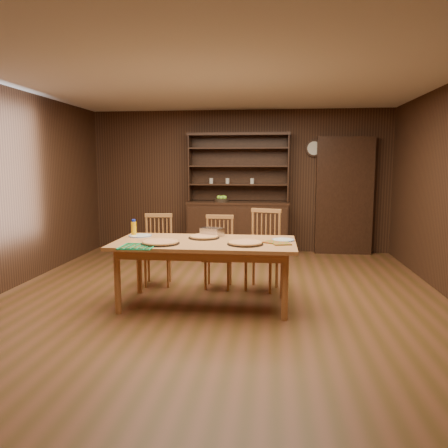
# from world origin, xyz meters

# --- Properties ---
(floor) EXTENTS (6.00, 6.00, 0.00)m
(floor) POSITION_xyz_m (0.00, 0.00, 0.00)
(floor) COLOR brown
(floor) RESTS_ON ground
(room_shell) EXTENTS (6.00, 6.00, 6.00)m
(room_shell) POSITION_xyz_m (0.00, 0.00, 1.58)
(room_shell) COLOR beige
(room_shell) RESTS_ON floor
(china_hutch) EXTENTS (1.84, 0.52, 2.17)m
(china_hutch) POSITION_xyz_m (-0.00, 2.75, 0.60)
(china_hutch) COLOR #311B10
(china_hutch) RESTS_ON floor
(doorway) EXTENTS (1.00, 0.18, 2.10)m
(doorway) POSITION_xyz_m (1.90, 2.90, 1.05)
(doorway) COLOR #311B10
(doorway) RESTS_ON floor
(wall_clock) EXTENTS (0.30, 0.05, 0.30)m
(wall_clock) POSITION_xyz_m (1.35, 2.96, 1.90)
(wall_clock) COLOR #311B10
(wall_clock) RESTS_ON room_shell
(dining_table) EXTENTS (2.04, 1.02, 0.75)m
(dining_table) POSITION_xyz_m (-0.13, -0.32, 0.68)
(dining_table) COLOR #B97040
(dining_table) RESTS_ON floor
(chair_left) EXTENTS (0.43, 0.42, 0.95)m
(chair_left) POSITION_xyz_m (-0.90, 0.54, 0.50)
(chair_left) COLOR #BB7140
(chair_left) RESTS_ON floor
(chair_center) EXTENTS (0.39, 0.37, 0.95)m
(chair_center) POSITION_xyz_m (-0.07, 0.50, 0.50)
(chair_center) COLOR #BB7140
(chair_center) RESTS_ON floor
(chair_right) EXTENTS (0.52, 0.51, 1.04)m
(chair_right) POSITION_xyz_m (0.52, 0.48, 0.55)
(chair_right) COLOR #BB7140
(chair_right) RESTS_ON floor
(pizza_left) EXTENTS (0.42, 0.42, 0.04)m
(pizza_left) POSITION_xyz_m (-0.59, -0.54, 0.77)
(pizza_left) COLOR black
(pizza_left) RESTS_ON dining_table
(pizza_right) EXTENTS (0.39, 0.39, 0.04)m
(pizza_right) POSITION_xyz_m (0.34, -0.48, 0.77)
(pizza_right) COLOR black
(pizza_right) RESTS_ON dining_table
(pizza_center) EXTENTS (0.36, 0.36, 0.04)m
(pizza_center) POSITION_xyz_m (-0.17, -0.13, 0.77)
(pizza_center) COLOR black
(pizza_center) RESTS_ON dining_table
(cooling_rack) EXTENTS (0.38, 0.38, 0.02)m
(cooling_rack) POSITION_xyz_m (-0.78, -0.75, 0.76)
(cooling_rack) COLOR #0CA85C
(cooling_rack) RESTS_ON dining_table
(plate_left) EXTENTS (0.28, 0.28, 0.02)m
(plate_left) POSITION_xyz_m (-0.95, -0.08, 0.76)
(plate_left) COLOR silver
(plate_left) RESTS_ON dining_table
(plate_right) EXTENTS (0.26, 0.26, 0.02)m
(plate_right) POSITION_xyz_m (0.75, -0.19, 0.76)
(plate_right) COLOR silver
(plate_right) RESTS_ON dining_table
(foil_dish) EXTENTS (0.30, 0.26, 0.10)m
(foil_dish) POSITION_xyz_m (-0.10, 0.05, 0.80)
(foil_dish) COLOR silver
(foil_dish) RESTS_ON dining_table
(juice_bottle) EXTENTS (0.06, 0.06, 0.20)m
(juice_bottle) POSITION_xyz_m (-1.04, -0.05, 0.84)
(juice_bottle) COLOR #F0A20C
(juice_bottle) RESTS_ON dining_table
(pot_holder_a) EXTENTS (0.23, 0.23, 0.01)m
(pot_holder_a) POSITION_xyz_m (0.73, -0.41, 0.76)
(pot_holder_a) COLOR red
(pot_holder_a) RESTS_ON dining_table
(pot_holder_b) EXTENTS (0.25, 0.25, 0.01)m
(pot_holder_b) POSITION_xyz_m (0.64, -0.33, 0.76)
(pot_holder_b) COLOR red
(pot_holder_b) RESTS_ON dining_table
(fruit_bowl) EXTENTS (0.26, 0.26, 0.12)m
(fruit_bowl) POSITION_xyz_m (-0.29, 2.69, 0.98)
(fruit_bowl) COLOR black
(fruit_bowl) RESTS_ON china_hutch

